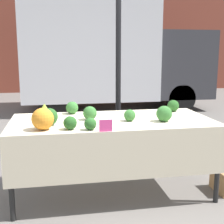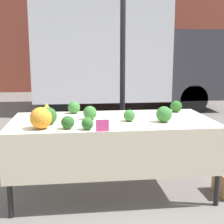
# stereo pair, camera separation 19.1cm
# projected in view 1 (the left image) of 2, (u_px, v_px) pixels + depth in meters

# --- Properties ---
(ground_plane) EXTENTS (40.00, 40.00, 0.00)m
(ground_plane) POSITION_uv_depth(u_px,v_px,m) (112.00, 191.00, 3.41)
(ground_plane) COLOR slate
(building_facade) EXTENTS (16.00, 0.60, 6.26)m
(building_facade) POSITION_uv_depth(u_px,v_px,m) (68.00, 8.00, 11.73)
(building_facade) COLOR brown
(building_facade) RESTS_ON ground_plane
(tent_pole) EXTENTS (0.07, 0.07, 2.27)m
(tent_pole) POSITION_uv_depth(u_px,v_px,m) (118.00, 80.00, 4.13)
(tent_pole) COLOR black
(tent_pole) RESTS_ON ground_plane
(parked_truck) EXTENTS (4.77, 2.16, 2.69)m
(parked_truck) POSITION_uv_depth(u_px,v_px,m) (109.00, 56.00, 8.19)
(parked_truck) COLOR silver
(parked_truck) RESTS_ON ground_plane
(market_table) EXTENTS (2.09, 1.00, 0.80)m
(market_table) POSITION_uv_depth(u_px,v_px,m) (113.00, 129.00, 3.21)
(market_table) COLOR beige
(market_table) RESTS_ON ground_plane
(orange_cauliflower) EXTENTS (0.20, 0.20, 0.20)m
(orange_cauliflower) POSITION_uv_depth(u_px,v_px,m) (43.00, 119.00, 2.81)
(orange_cauliflower) COLOR orange
(orange_cauliflower) RESTS_ON market_table
(romanesco_head) EXTENTS (0.17, 0.17, 0.13)m
(romanesco_head) POSITION_uv_depth(u_px,v_px,m) (44.00, 109.00, 3.46)
(romanesco_head) COLOR #93B238
(romanesco_head) RESTS_ON market_table
(broccoli_head_0) EXTENTS (0.14, 0.14, 0.14)m
(broccoli_head_0) POSITION_uv_depth(u_px,v_px,m) (72.00, 108.00, 3.55)
(broccoli_head_0) COLOR #387533
(broccoli_head_0) RESTS_ON market_table
(broccoli_head_1) EXTENTS (0.12, 0.12, 0.12)m
(broccoli_head_1) POSITION_uv_depth(u_px,v_px,m) (130.00, 115.00, 3.17)
(broccoli_head_1) COLOR #387533
(broccoli_head_1) RESTS_ON market_table
(broccoli_head_2) EXTENTS (0.14, 0.14, 0.14)m
(broccoli_head_2) POSITION_uv_depth(u_px,v_px,m) (173.00, 106.00, 3.69)
(broccoli_head_2) COLOR #285B23
(broccoli_head_2) RESTS_ON market_table
(broccoli_head_3) EXTENTS (0.11, 0.11, 0.11)m
(broccoli_head_3) POSITION_uv_depth(u_px,v_px,m) (90.00, 124.00, 2.81)
(broccoli_head_3) COLOR #2D6628
(broccoli_head_3) RESTS_ON market_table
(broccoli_head_4) EXTENTS (0.17, 0.17, 0.17)m
(broccoli_head_4) POSITION_uv_depth(u_px,v_px,m) (49.00, 117.00, 2.99)
(broccoli_head_4) COLOR #285B23
(broccoli_head_4) RESTS_ON market_table
(broccoli_head_5) EXTENTS (0.14, 0.14, 0.14)m
(broccoli_head_5) POSITION_uv_depth(u_px,v_px,m) (90.00, 113.00, 3.23)
(broccoli_head_5) COLOR #387533
(broccoli_head_5) RESTS_ON market_table
(broccoli_head_6) EXTENTS (0.16, 0.16, 0.16)m
(broccoli_head_6) POSITION_uv_depth(u_px,v_px,m) (164.00, 114.00, 3.15)
(broccoli_head_6) COLOR #387533
(broccoli_head_6) RESTS_ON market_table
(broccoli_head_7) EXTENTS (0.12, 0.12, 0.12)m
(broccoli_head_7) POSITION_uv_depth(u_px,v_px,m) (70.00, 123.00, 2.82)
(broccoli_head_7) COLOR #285B23
(broccoli_head_7) RESTS_ON market_table
(price_sign) EXTENTS (0.12, 0.01, 0.11)m
(price_sign) POSITION_uv_depth(u_px,v_px,m) (106.00, 126.00, 2.75)
(price_sign) COLOR #EF4793
(price_sign) RESTS_ON market_table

